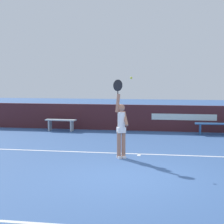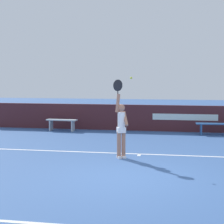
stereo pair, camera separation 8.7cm
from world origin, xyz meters
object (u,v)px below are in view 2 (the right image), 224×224
courtside_bench_near (218,126)px  courtside_bench_far (62,122)px  tennis_player (121,126)px  tennis_ball (131,78)px

courtside_bench_near → courtside_bench_far: (-6.66, 0.00, 0.00)m
tennis_player → tennis_ball: tennis_ball is taller
tennis_player → tennis_ball: bearing=-41.3°
tennis_player → courtside_bench_near: size_ratio=1.32×
tennis_ball → courtside_bench_far: bearing=125.1°
tennis_player → courtside_bench_near: (3.23, 5.04, -0.58)m
tennis_ball → courtside_bench_near: 6.38m
tennis_player → tennis_ball: (0.33, -0.29, 1.41)m
tennis_player → courtside_bench_far: tennis_player is taller
tennis_player → courtside_bench_far: 6.12m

